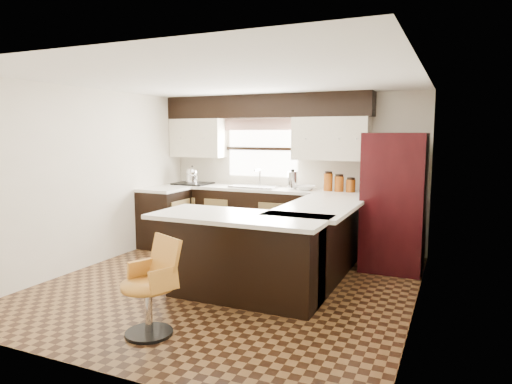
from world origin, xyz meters
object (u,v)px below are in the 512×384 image
at_px(refrigerator, 394,202).
at_px(peninsula_long, 317,244).
at_px(bar_chair, 148,288).
at_px(peninsula_return, 245,259).

bearing_deg(refrigerator, peninsula_long, -133.12).
distance_m(peninsula_long, bar_chair, 2.33).
bearing_deg(refrigerator, peninsula_return, -125.88).
relative_size(refrigerator, bar_chair, 2.06).
height_order(peninsula_long, refrigerator, refrigerator).
xyz_separation_m(peninsula_long, refrigerator, (0.79, 0.85, 0.45)).
bearing_deg(peninsula_long, refrigerator, 46.88).
bearing_deg(bar_chair, refrigerator, 84.88).
bearing_deg(peninsula_return, peninsula_long, 61.70).
bearing_deg(peninsula_long, peninsula_return, -118.30).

